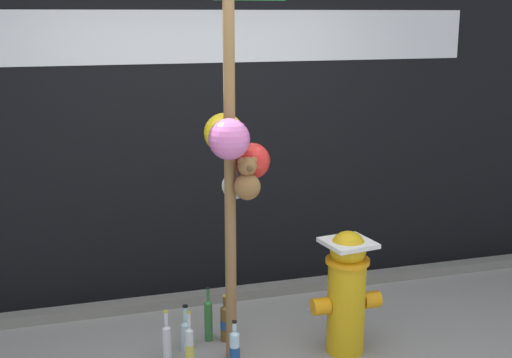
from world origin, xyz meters
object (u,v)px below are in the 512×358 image
at_px(bottle_2, 235,353).
at_px(bottle_5, 186,333).
at_px(memorial_post, 233,121).
at_px(bottle_1, 190,346).
at_px(bottle_3, 167,340).
at_px(bottle_4, 208,319).
at_px(bottle_0, 225,322).
at_px(fire_hydrant, 347,290).

height_order(bottle_2, bottle_5, bottle_2).
height_order(memorial_post, bottle_1, memorial_post).
bearing_deg(bottle_3, memorial_post, -8.88).
height_order(memorial_post, bottle_4, memorial_post).
height_order(memorial_post, bottle_0, memorial_post).
bearing_deg(bottle_1, bottle_5, 84.86).
bearing_deg(bottle_3, bottle_4, 31.22).
relative_size(memorial_post, fire_hydrant, 3.42).
bearing_deg(bottle_4, bottle_2, -84.97).
height_order(bottle_0, bottle_4, bottle_4).
distance_m(bottle_1, bottle_2, 0.33).
height_order(fire_hydrant, bottle_2, fire_hydrant).
bearing_deg(bottle_5, fire_hydrant, -17.65).
distance_m(bottle_2, bottle_4, 0.54).
height_order(memorial_post, fire_hydrant, memorial_post).
height_order(bottle_3, bottle_4, bottle_4).
distance_m(fire_hydrant, bottle_2, 0.87).
relative_size(bottle_1, bottle_3, 1.07).
bearing_deg(bottle_5, bottle_3, -143.64).
bearing_deg(bottle_0, fire_hydrant, -27.17).
relative_size(bottle_2, bottle_5, 1.18).
height_order(memorial_post, bottle_2, memorial_post).
bearing_deg(fire_hydrant, bottle_0, 152.83).
height_order(bottle_1, bottle_5, bottle_1).
bearing_deg(bottle_0, bottle_3, -159.79).
bearing_deg(bottle_3, bottle_2, -41.83).
bearing_deg(bottle_2, bottle_4, 95.03).
relative_size(bottle_0, bottle_5, 1.06).
xyz_separation_m(bottle_0, bottle_2, (-0.07, -0.50, 0.03)).
bearing_deg(bottle_2, fire_hydrant, 8.19).
height_order(memorial_post, bottle_5, memorial_post).
height_order(bottle_0, bottle_3, bottle_3).
bearing_deg(bottle_4, fire_hydrant, -26.00).
bearing_deg(bottle_5, bottle_4, 26.43).
relative_size(bottle_2, bottle_3, 1.08).
xyz_separation_m(bottle_2, bottle_5, (-0.23, 0.45, -0.04)).
xyz_separation_m(bottle_1, bottle_3, (-0.13, 0.12, 0.00)).
distance_m(bottle_0, bottle_2, 0.51).
bearing_deg(bottle_5, bottle_2, -63.18).
bearing_deg(bottle_2, bottle_0, 82.43).
bearing_deg(bottle_3, bottle_5, 36.36).
relative_size(fire_hydrant, bottle_4, 2.13).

